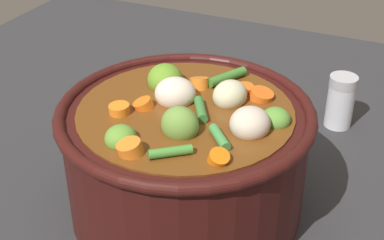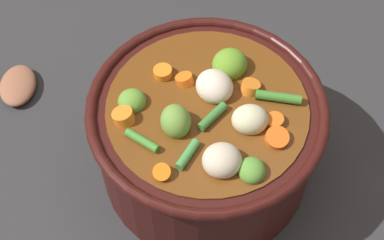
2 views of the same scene
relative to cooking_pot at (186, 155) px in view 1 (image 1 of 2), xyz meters
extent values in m
plane|color=#2D2D30|center=(0.00, 0.00, -0.07)|extent=(1.10, 1.10, 0.00)
cylinder|color=#38110F|center=(0.00, 0.00, -0.01)|extent=(0.25, 0.25, 0.12)
torus|color=#38110F|center=(0.00, 0.00, 0.05)|extent=(0.26, 0.26, 0.01)
cylinder|color=brown|center=(0.00, 0.00, 0.00)|extent=(0.22, 0.22, 0.11)
ellipsoid|color=olive|center=(0.04, 0.01, 0.06)|extent=(0.03, 0.04, 0.04)
ellipsoid|color=#629734|center=(0.07, -0.03, 0.06)|extent=(0.03, 0.03, 0.02)
ellipsoid|color=#599236|center=(-0.02, 0.09, 0.06)|extent=(0.03, 0.03, 0.02)
ellipsoid|color=#639629|center=(-0.04, -0.04, 0.06)|extent=(0.05, 0.05, 0.03)
cylinder|color=orange|center=(0.01, -0.04, 0.06)|extent=(0.03, 0.03, 0.02)
cylinder|color=orange|center=(0.07, 0.06, 0.06)|extent=(0.03, 0.03, 0.02)
cylinder|color=orange|center=(0.09, -0.01, 0.06)|extent=(0.03, 0.03, 0.02)
cylinder|color=orange|center=(-0.05, 0.06, 0.06)|extent=(0.03, 0.03, 0.02)
cylinder|color=orange|center=(-0.05, -0.01, 0.06)|extent=(0.03, 0.03, 0.02)
cylinder|color=orange|center=(0.03, -0.06, 0.06)|extent=(0.03, 0.03, 0.01)
cylinder|color=orange|center=(-0.06, 0.04, 0.06)|extent=(0.02, 0.02, 0.01)
ellipsoid|color=beige|center=(0.01, 0.07, 0.06)|extent=(0.04, 0.04, 0.03)
ellipsoid|color=beige|center=(-0.03, 0.03, 0.06)|extent=(0.05, 0.04, 0.03)
ellipsoid|color=beige|center=(-0.01, -0.02, 0.06)|extent=(0.05, 0.05, 0.03)
cylinder|color=#3A7934|center=(0.00, 0.02, 0.06)|extent=(0.04, 0.03, 0.01)
cylinder|color=#449046|center=(0.04, 0.05, 0.06)|extent=(0.03, 0.03, 0.01)
cylinder|color=#3D7E2E|center=(-0.07, 0.01, 0.06)|extent=(0.05, 0.03, 0.01)
cylinder|color=#458C34|center=(0.08, 0.02, 0.06)|extent=(0.03, 0.04, 0.01)
cylinder|color=silver|center=(-0.24, 0.12, -0.04)|extent=(0.04, 0.04, 0.06)
cylinder|color=#B7B7BC|center=(-0.24, 0.12, 0.00)|extent=(0.04, 0.04, 0.01)
camera|label=1|loc=(0.43, 0.20, 0.33)|focal=52.26mm
camera|label=2|loc=(0.13, 0.34, 0.56)|focal=54.46mm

